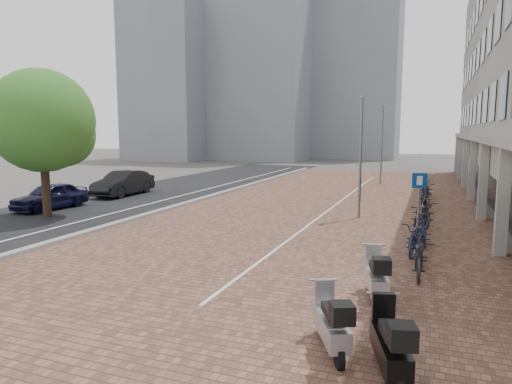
# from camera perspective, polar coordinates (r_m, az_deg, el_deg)

# --- Properties ---
(ground) EXTENTS (140.00, 140.00, 0.00)m
(ground) POSITION_cam_1_polar(r_m,az_deg,el_deg) (13.77, -9.19, -8.48)
(ground) COLOR #474442
(ground) RESTS_ON ground
(plaza_brick) EXTENTS (14.50, 42.00, 0.04)m
(plaza_brick) POSITION_cam_1_polar(r_m,az_deg,el_deg) (24.16, 9.63, -1.50)
(plaza_brick) COLOR brown
(plaza_brick) RESTS_ON ground
(street_asphalt) EXTENTS (8.00, 50.00, 0.03)m
(street_asphalt) POSITION_cam_1_polar(r_m,az_deg,el_deg) (28.45, -12.61, -0.22)
(street_asphalt) COLOR black
(street_asphalt) RESTS_ON ground
(curb) EXTENTS (0.35, 42.00, 0.14)m
(curb) POSITION_cam_1_polar(r_m,az_deg,el_deg) (26.48, -5.58, -0.50)
(curb) COLOR gray
(curb) RESTS_ON ground
(lane_line) EXTENTS (0.12, 44.00, 0.00)m
(lane_line) POSITION_cam_1_polar(r_m,az_deg,el_deg) (27.39, -9.13, -0.39)
(lane_line) COLOR white
(lane_line) RESTS_ON street_asphalt
(parking_line) EXTENTS (0.10, 30.00, 0.00)m
(parking_line) POSITION_cam_1_polar(r_m,az_deg,el_deg) (24.12, 10.10, -1.47)
(parking_line) COLOR white
(parking_line) RESTS_ON plaza_brick
(bg_towers) EXTENTS (33.00, 23.00, 32.00)m
(bg_towers) POSITION_cam_1_polar(r_m,az_deg,el_deg) (64.71, 2.05, 16.67)
(bg_towers) COLOR gray
(bg_towers) RESTS_ON ground
(car_navy) EXTENTS (1.81, 3.94, 1.31)m
(car_navy) POSITION_cam_1_polar(r_m,az_deg,el_deg) (24.34, -24.37, -0.47)
(car_navy) COLOR black
(car_navy) RESTS_ON ground
(car_dark) EXTENTS (1.70, 4.50, 1.47)m
(car_dark) POSITION_cam_1_polar(r_m,az_deg,el_deg) (28.12, -16.28, 1.07)
(car_dark) COLOR black
(car_dark) RESTS_ON ground
(scooter_front) EXTENTS (0.94, 1.81, 1.19)m
(scooter_front) POSITION_cam_1_polar(r_m,az_deg,el_deg) (10.72, 14.85, -10.03)
(scooter_front) COLOR #BBBBC1
(scooter_front) RESTS_ON ground
(scooter_mid) EXTENTS (1.01, 1.81, 1.19)m
(scooter_mid) POSITION_cam_1_polar(r_m,az_deg,el_deg) (7.60, 16.45, -17.62)
(scooter_mid) COLOR black
(scooter_mid) RESTS_ON ground
(scooter_back) EXTENTS (1.18, 1.73, 1.14)m
(scooter_back) POSITION_cam_1_polar(r_m,az_deg,el_deg) (8.21, 9.40, -15.62)
(scooter_back) COLOR #A4A4A9
(scooter_back) RESTS_ON ground
(parking_sign) EXTENTS (0.49, 0.19, 2.41)m
(parking_sign) POSITION_cam_1_polar(r_m,az_deg,el_deg) (16.25, 19.74, -0.54)
(parking_sign) COLOR slate
(parking_sign) RESTS_ON ground
(lamp_near) EXTENTS (0.12, 0.12, 5.24)m
(lamp_near) POSITION_cam_1_polar(r_m,az_deg,el_deg) (20.13, 12.95, 4.08)
(lamp_near) COLOR slate
(lamp_near) RESTS_ON ground
(lamp_far) EXTENTS (0.12, 0.12, 5.55)m
(lamp_far) POSITION_cam_1_polar(r_m,az_deg,el_deg) (33.52, 15.45, 5.61)
(lamp_far) COLOR gray
(lamp_far) RESTS_ON ground
(street_tree) EXTENTS (4.45, 4.45, 6.47)m
(street_tree) POSITION_cam_1_polar(r_m,az_deg,el_deg) (21.85, -24.81, 7.75)
(street_tree) COLOR #382619
(street_tree) RESTS_ON ground
(bike_row) EXTENTS (1.18, 18.10, 1.05)m
(bike_row) POSITION_cam_1_polar(r_m,az_deg,el_deg) (20.69, 20.25, -1.96)
(bike_row) COLOR black
(bike_row) RESTS_ON ground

